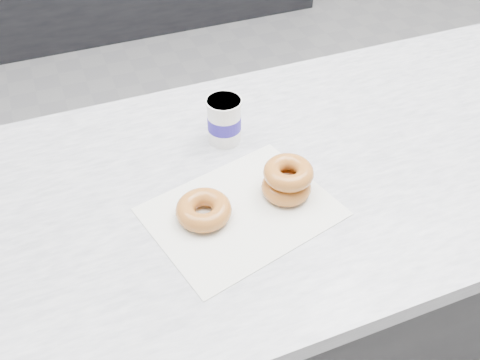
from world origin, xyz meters
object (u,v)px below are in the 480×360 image
Objects in this scene: donut_stack at (287,180)px; donut_single at (204,210)px; coffee_cup at (224,120)px; counter at (332,276)px.

donut_single is at bearing -179.30° from donut_stack.
counter is at bearing -24.07° from coffee_cup.
donut_stack is at bearing 0.70° from donut_single.
coffee_cup is at bearing 150.78° from counter.
coffee_cup is (-0.25, 0.14, 0.50)m from counter.
counter is at bearing 10.07° from donut_single.
donut_stack is at bearing -162.20° from counter.
donut_single is 0.17m from donut_stack.
coffee_cup reaches higher than donut_stack.
donut_single is at bearing -169.93° from counter.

